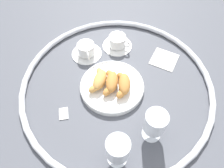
# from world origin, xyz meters

# --- Properties ---
(ground_plane) EXTENTS (2.20, 2.20, 0.00)m
(ground_plane) POSITION_xyz_m (0.00, 0.00, 0.00)
(ground_plane) COLOR #4C4F56
(table_chrome_rim) EXTENTS (0.79, 0.79, 0.02)m
(table_chrome_rim) POSITION_xyz_m (0.00, 0.00, 0.01)
(table_chrome_rim) COLOR silver
(table_chrome_rim) RESTS_ON ground_plane
(pastry_plate) EXTENTS (0.26, 0.26, 0.02)m
(pastry_plate) POSITION_xyz_m (-0.01, 0.02, 0.01)
(pastry_plate) COLOR white
(pastry_plate) RESTS_ON ground_plane
(croissant_large) EXTENTS (0.13, 0.08, 0.04)m
(croissant_large) POSITION_xyz_m (-0.01, -0.03, 0.04)
(croissant_large) COLOR #BC7A38
(croissant_large) RESTS_ON pastry_plate
(croissant_small) EXTENTS (0.14, 0.07, 0.04)m
(croissant_small) POSITION_xyz_m (-0.01, 0.02, 0.04)
(croissant_small) COLOR #BC7A38
(croissant_small) RESTS_ON pastry_plate
(croissant_extra) EXTENTS (0.14, 0.06, 0.04)m
(croissant_extra) POSITION_xyz_m (-0.01, 0.07, 0.04)
(croissant_extra) COLOR #D6994C
(croissant_extra) RESTS_ON pastry_plate
(coffee_cup_near) EXTENTS (0.14, 0.14, 0.06)m
(coffee_cup_near) POSITION_xyz_m (0.14, 0.18, 0.03)
(coffee_cup_near) COLOR white
(coffee_cup_near) RESTS_ON ground_plane
(coffee_cup_far) EXTENTS (0.14, 0.14, 0.06)m
(coffee_cup_far) POSITION_xyz_m (0.23, 0.05, 0.03)
(coffee_cup_far) COLOR white
(coffee_cup_far) RESTS_ON ground_plane
(juice_glass_left) EXTENTS (0.08, 0.08, 0.14)m
(juice_glass_left) POSITION_xyz_m (-0.17, -0.17, 0.09)
(juice_glass_left) COLOR white
(juice_glass_left) RESTS_ON ground_plane
(juice_glass_right) EXTENTS (0.08, 0.08, 0.14)m
(juice_glass_right) POSITION_xyz_m (-0.29, -0.07, 0.09)
(juice_glass_right) COLOR white
(juice_glass_right) RESTS_ON ground_plane
(sugar_packet) EXTENTS (0.06, 0.05, 0.01)m
(sugar_packet) POSITION_xyz_m (-0.17, 0.17, 0.00)
(sugar_packet) COLOR white
(sugar_packet) RESTS_ON ground_plane
(folded_napkin) EXTENTS (0.13, 0.13, 0.01)m
(folded_napkin) POSITION_xyz_m (0.20, -0.17, 0.00)
(folded_napkin) COLOR silver
(folded_napkin) RESTS_ON ground_plane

